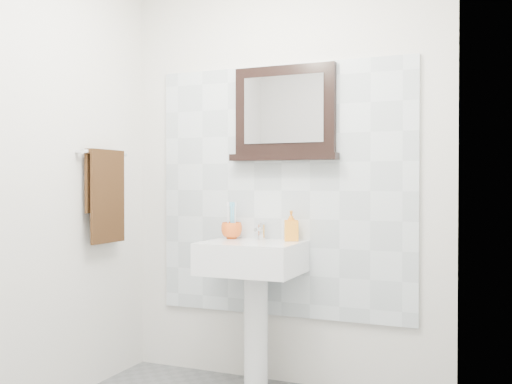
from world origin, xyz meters
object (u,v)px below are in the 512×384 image
toothbrush_cup (232,230)px  framed_mirror (285,116)px  soap_dispenser (291,226)px  pedestal_sink (253,274)px  hand_towel (106,189)px

toothbrush_cup → framed_mirror: (0.31, 0.07, 0.68)m
soap_dispenser → framed_mirror: size_ratio=0.27×
pedestal_sink → soap_dispenser: (0.19, 0.13, 0.27)m
framed_mirror → hand_towel: 1.14m
pedestal_sink → soap_dispenser: 0.35m
framed_mirror → soap_dispenser: bearing=-42.0°
soap_dispenser → hand_towel: bearing=175.4°
framed_mirror → pedestal_sink: bearing=-123.9°
hand_towel → soap_dispenser: bearing=19.9°
toothbrush_cup → pedestal_sink: bearing=-31.4°
pedestal_sink → toothbrush_cup: bearing=148.6°
pedestal_sink → hand_towel: 1.00m
pedestal_sink → framed_mirror: (0.13, 0.19, 0.92)m
soap_dispenser → framed_mirror: 0.65m
pedestal_sink → toothbrush_cup: pedestal_sink is taller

